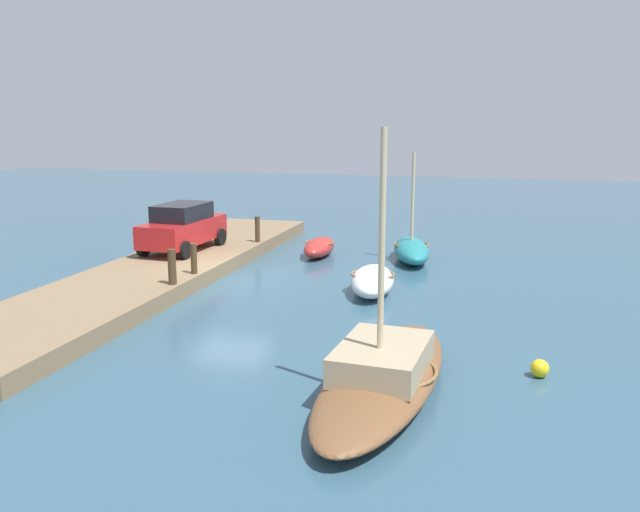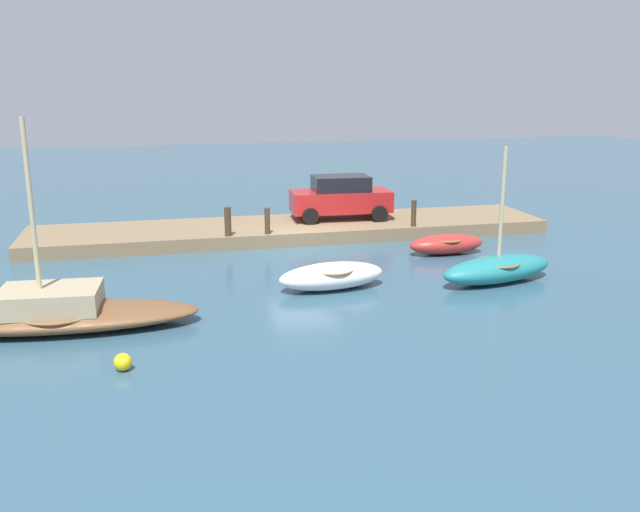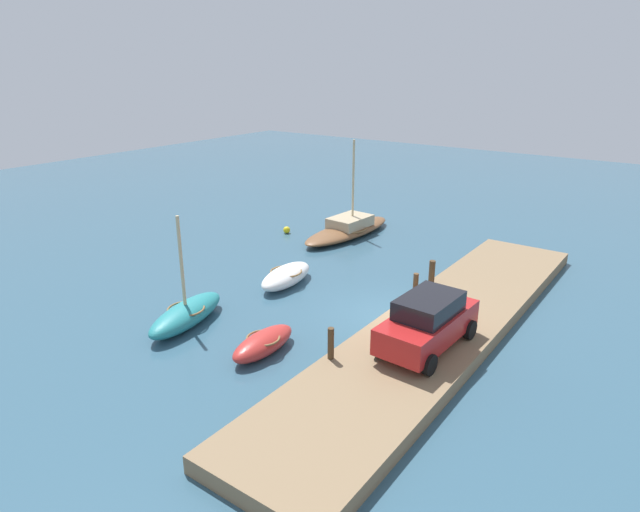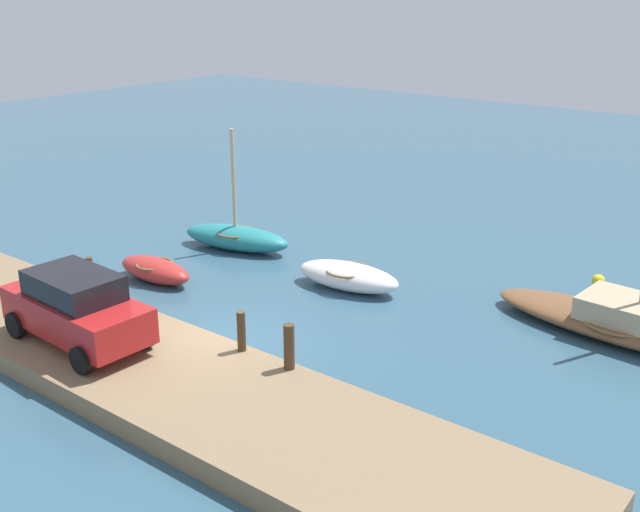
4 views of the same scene
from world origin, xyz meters
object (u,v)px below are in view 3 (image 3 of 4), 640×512
at_px(rowboat_teal, 186,314).
at_px(marker_buoy, 287,230).
at_px(dinghy_red, 263,343).
at_px(mooring_post_west, 331,343).
at_px(parked_car, 428,322).
at_px(mooring_post_mid_west, 416,285).
at_px(sailboat_brown, 348,228).
at_px(mooring_post_mid_east, 432,273).
at_px(rowboat_white, 286,276).

bearing_deg(rowboat_teal, marker_buoy, 8.12).
bearing_deg(dinghy_red, rowboat_teal, 89.68).
relative_size(mooring_post_west, parked_car, 0.25).
xyz_separation_m(mooring_post_mid_west, parked_car, (-3.31, -2.05, 0.41)).
relative_size(rowboat_teal, marker_buoy, 10.63).
xyz_separation_m(rowboat_teal, dinghy_red, (0.09, -3.60, -0.08)).
relative_size(sailboat_brown, mooring_post_mid_west, 7.14).
bearing_deg(mooring_post_mid_west, sailboat_brown, 48.41).
distance_m(dinghy_red, sailboat_brown, 13.21).
relative_size(rowboat_teal, parked_car, 1.02).
distance_m(mooring_post_mid_east, parked_car, 5.18).
relative_size(mooring_post_west, mooring_post_mid_east, 0.97).
relative_size(dinghy_red, marker_buoy, 7.15).
height_order(mooring_post_west, marker_buoy, mooring_post_west).
height_order(rowboat_white, mooring_post_mid_east, mooring_post_mid_east).
bearing_deg(mooring_post_mid_west, mooring_post_west, 180.00).
height_order(rowboat_white, mooring_post_west, mooring_post_west).
height_order(parked_car, marker_buoy, parked_car).
relative_size(rowboat_teal, mooring_post_mid_east, 3.88).
distance_m(dinghy_red, mooring_post_mid_west, 6.46).
bearing_deg(rowboat_white, parked_car, -114.14).
distance_m(rowboat_teal, marker_buoy, 11.56).
bearing_deg(mooring_post_west, sailboat_brown, 30.89).
xyz_separation_m(dinghy_red, mooring_post_west, (0.30, -2.46, 0.64)).
height_order(dinghy_red, mooring_post_mid_west, mooring_post_mid_west).
relative_size(mooring_post_mid_west, marker_buoy, 2.51).
xyz_separation_m(rowboat_white, mooring_post_mid_west, (1.00, -5.54, 0.58)).
distance_m(sailboat_brown, mooring_post_mid_east, 8.76).
bearing_deg(marker_buoy, rowboat_white, -140.98).
xyz_separation_m(mooring_post_west, parked_car, (2.33, -2.05, 0.38)).
height_order(mooring_post_mid_west, mooring_post_mid_east, mooring_post_mid_east).
xyz_separation_m(mooring_post_mid_west, marker_buoy, (4.76, 10.20, -0.78)).
bearing_deg(sailboat_brown, rowboat_teal, -170.85).
xyz_separation_m(rowboat_teal, parked_car, (2.72, -8.11, 0.95)).
bearing_deg(rowboat_teal, rowboat_white, -18.81).
bearing_deg(parked_car, marker_buoy, 59.24).
bearing_deg(mooring_post_mid_east, parked_car, -156.66).
distance_m(mooring_post_mid_east, marker_buoy, 10.76).
distance_m(dinghy_red, mooring_post_west, 2.56).
height_order(sailboat_brown, mooring_post_mid_east, sailboat_brown).
bearing_deg(dinghy_red, mooring_post_mid_east, -20.13).
height_order(rowboat_white, parked_car, parked_car).
distance_m(rowboat_teal, parked_car, 8.61).
relative_size(rowboat_white, marker_buoy, 8.73).
relative_size(mooring_post_mid_west, parked_car, 0.24).
distance_m(rowboat_teal, dinghy_red, 3.60).
bearing_deg(dinghy_red, sailboat_brown, 19.32).
relative_size(sailboat_brown, mooring_post_west, 6.76).
height_order(rowboat_teal, mooring_post_west, rowboat_teal).
distance_m(dinghy_red, parked_car, 5.32).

